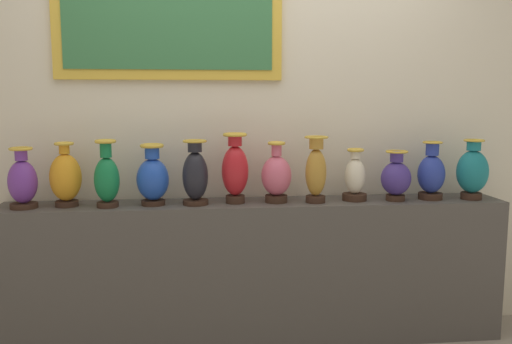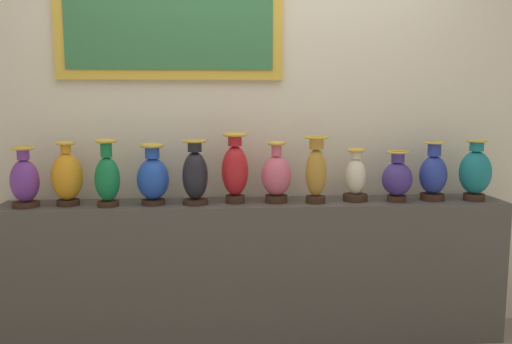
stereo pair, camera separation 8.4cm
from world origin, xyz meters
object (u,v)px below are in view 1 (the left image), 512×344
object	(u,v)px
vase_ivory	(355,178)
vase_sapphire	(153,178)
vase_teal	(472,171)
vase_rose	(276,176)
vase_onyx	(195,175)
vase_cobalt	(431,174)
vase_indigo	(396,178)
vase_amber	(66,178)
vase_ochre	(316,171)
vase_crimson	(235,169)
vase_violet	(23,182)
vase_emerald	(107,178)

from	to	relation	value
vase_ivory	vase_sapphire	bearing A→B (deg)	-179.41
vase_teal	vase_rose	bearing A→B (deg)	178.54
vase_onyx	vase_teal	bearing A→B (deg)	-0.36
vase_onyx	vase_cobalt	world-z (taller)	vase_onyx
vase_indigo	vase_rose	bearing A→B (deg)	177.95
vase_amber	vase_ochre	size ratio (longest dim) A/B	0.93
vase_ochre	vase_indigo	bearing A→B (deg)	0.58
vase_amber	vase_ivory	world-z (taller)	vase_amber
vase_ochre	vase_indigo	xyz separation A→B (m)	(0.49, 0.00, -0.05)
vase_indigo	vase_teal	world-z (taller)	vase_teal
vase_amber	vase_teal	size ratio (longest dim) A/B	1.00
vase_amber	vase_cobalt	distance (m)	2.15
vase_ochre	vase_teal	world-z (taller)	vase_ochre
vase_rose	vase_cobalt	distance (m)	0.95
vase_crimson	vase_ivory	bearing A→B (deg)	0.19
vase_amber	vase_sapphire	world-z (taller)	vase_amber
vase_sapphire	vase_violet	bearing A→B (deg)	-178.52
vase_crimson	vase_ochre	size ratio (longest dim) A/B	1.05
vase_onyx	vase_indigo	xyz separation A→B (m)	(1.19, -0.01, -0.03)
vase_teal	vase_ochre	bearing A→B (deg)	-179.99
vase_onyx	vase_crimson	world-z (taller)	vase_crimson
vase_crimson	vase_indigo	bearing A→B (deg)	-1.77
vase_sapphire	vase_onyx	world-z (taller)	vase_onyx
vase_cobalt	vase_teal	bearing A→B (deg)	-6.15
vase_emerald	vase_rose	bearing A→B (deg)	2.40
vase_ochre	vase_indigo	distance (m)	0.49
vase_teal	vase_onyx	bearing A→B (deg)	179.64
vase_rose	vase_cobalt	bearing A→B (deg)	-0.23
vase_indigo	vase_cobalt	xyz separation A→B (m)	(0.23, 0.02, 0.01)
vase_violet	vase_amber	distance (m)	0.23
vase_sapphire	vase_teal	distance (m)	1.91
vase_violet	vase_crimson	size ratio (longest dim) A/B	0.83
vase_ochre	vase_teal	size ratio (longest dim) A/B	1.07
vase_amber	vase_cobalt	xyz separation A→B (m)	(2.15, -0.01, -0.01)
vase_ivory	vase_ochre	bearing A→B (deg)	-171.50
vase_sapphire	vase_rose	distance (m)	0.72
vase_violet	vase_teal	size ratio (longest dim) A/B	0.94
vase_violet	vase_onyx	size ratio (longest dim) A/B	0.91
vase_rose	vase_teal	xyz separation A→B (m)	(1.19, -0.03, 0.01)
vase_indigo	vase_cobalt	size ratio (longest dim) A/B	0.86
vase_violet	vase_rose	xyz separation A→B (m)	(1.43, 0.02, 0.01)
vase_cobalt	vase_ivory	bearing A→B (deg)	178.78
vase_onyx	vase_cobalt	bearing A→B (deg)	0.65
vase_violet	vase_cobalt	world-z (taller)	vase_cobalt
vase_emerald	vase_sapphire	bearing A→B (deg)	7.83
vase_onyx	vase_crimson	bearing A→B (deg)	5.90
vase_cobalt	vase_amber	bearing A→B (deg)	179.73
vase_sapphire	vase_ochre	size ratio (longest dim) A/B	0.90
vase_violet	vase_ivory	size ratio (longest dim) A/B	1.09
vase_emerald	vase_teal	size ratio (longest dim) A/B	1.05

